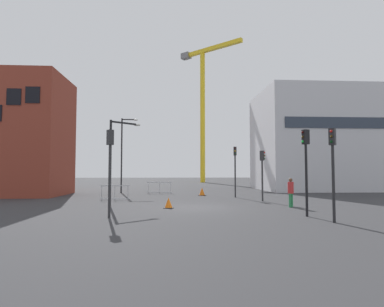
{
  "coord_description": "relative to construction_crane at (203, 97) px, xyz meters",
  "views": [
    {
      "loc": [
        -1.35,
        -18.71,
        2.15
      ],
      "look_at": [
        0.0,
        3.95,
        3.38
      ],
      "focal_mm": 29.77,
      "sensor_mm": 36.0,
      "label": 1
    }
  ],
  "objects": [
    {
      "name": "pedestrian_walking",
      "position": [
        1.37,
        -39.89,
        -14.87
      ],
      "size": [
        0.34,
        0.34,
        1.71
      ],
      "color": "#2D844C",
      "rests_on": "ground"
    },
    {
      "name": "traffic_light_corner",
      "position": [
        1.09,
        -45.45,
        -13.23
      ],
      "size": [
        0.37,
        0.37,
        3.92
      ],
      "color": "#232326",
      "rests_on": "ground"
    },
    {
      "name": "office_block",
      "position": [
        10.48,
        -22.92,
        -10.31
      ],
      "size": [
        12.21,
        10.28,
        11.1
      ],
      "color": "silver",
      "rests_on": "ground"
    },
    {
      "name": "traffic_cone_orange",
      "position": [
        -3.05,
        -30.72,
        -15.55
      ],
      "size": [
        0.67,
        0.67,
        0.68
      ],
      "color": "black",
      "rests_on": "ground"
    },
    {
      "name": "traffic_light_near",
      "position": [
        0.75,
        -36.11,
        -13.44
      ],
      "size": [
        0.39,
        0.34,
        3.57
      ],
      "color": "#2D2D30",
      "rests_on": "ground"
    },
    {
      "name": "safety_barrier_left_run",
      "position": [
        -6.82,
        -28.28,
        -15.3
      ],
      "size": [
        2.33,
        0.25,
        1.08
      ],
      "color": "#B2B5BA",
      "rests_on": "ground"
    },
    {
      "name": "traffic_light_far",
      "position": [
        -8.49,
        -43.44,
        -13.15
      ],
      "size": [
        0.36,
        0.38,
        4.04
      ],
      "color": "#2D2D30",
      "rests_on": "ground"
    },
    {
      "name": "traffic_cone_striped",
      "position": [
        -5.82,
        -39.85,
        -15.58
      ],
      "size": [
        0.6,
        0.6,
        0.6
      ],
      "color": "black",
      "rests_on": "ground"
    },
    {
      "name": "safety_barrier_mid_span",
      "position": [
        -9.8,
        -34.72,
        -15.3
      ],
      "size": [
        2.12,
        0.12,
        1.08
      ],
      "color": "#9EA0A5",
      "rests_on": "ground"
    },
    {
      "name": "traffic_light_crosswalk",
      "position": [
        0.73,
        -43.62,
        -13.12
      ],
      "size": [
        0.39,
        0.31,
        4.1
      ],
      "color": "black",
      "rests_on": "ground"
    },
    {
      "name": "ground",
      "position": [
        -4.22,
        -39.62,
        -15.86
      ],
      "size": [
        160.0,
        160.0,
        0.0
      ],
      "primitive_type": "plane",
      "color": "#333335"
    },
    {
      "name": "streetlamp_short",
      "position": [
        -9.09,
        -38.58,
        -12.59
      ],
      "size": [
        1.74,
        1.4,
        5.25
      ],
      "color": "black",
      "rests_on": "ground"
    },
    {
      "name": "streetlamp_tall",
      "position": [
        -10.4,
        -27.01,
        -11.61
      ],
      "size": [
        1.61,
        0.25,
        7.27
      ],
      "color": "#232326",
      "rests_on": "ground"
    },
    {
      "name": "construction_crane",
      "position": [
        0.0,
        0.0,
        0.0
      ],
      "size": [
        10.53,
        9.57,
        25.14
      ],
      "color": "yellow",
      "rests_on": "ground"
    },
    {
      "name": "brick_building",
      "position": [
        -18.67,
        -29.81,
        -10.65
      ],
      "size": [
        7.1,
        6.57,
        10.42
      ],
      "color": "brown",
      "rests_on": "ground"
    },
    {
      "name": "traffic_light_median",
      "position": [
        -0.55,
        -32.87,
        -13.13
      ],
      "size": [
        0.28,
        0.39,
        4.08
      ],
      "color": "#2D2D30",
      "rests_on": "ground"
    }
  ]
}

